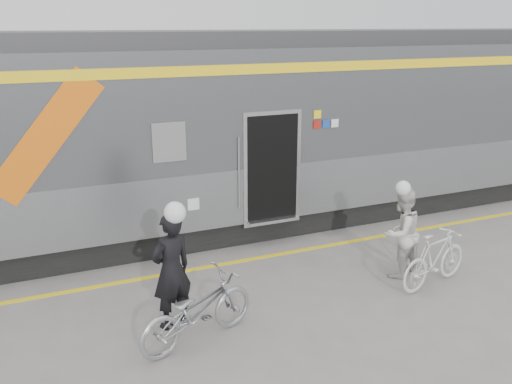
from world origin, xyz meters
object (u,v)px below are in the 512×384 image
man (171,270)px  woman (401,233)px  bicycle_left (197,310)px  bicycle_right (435,259)px

man → woman: bearing=162.4°
bicycle_left → woman: (3.85, 0.62, 0.31)m
bicycle_right → bicycle_left: bearing=77.7°
bicycle_left → bicycle_right: 4.15m
bicycle_left → man: bearing=1.4°
bicycle_right → man: bearing=70.5°
woman → bicycle_right: size_ratio=0.99×
woman → bicycle_right: woman is taller
bicycle_left → woman: 3.92m
bicycle_left → bicycle_right: bearing=-107.6°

